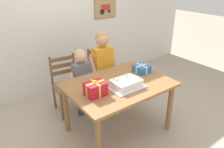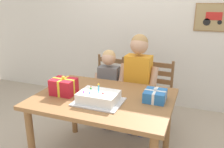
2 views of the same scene
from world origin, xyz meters
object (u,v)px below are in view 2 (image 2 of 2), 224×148
object	(u,v)px
chair_right	(154,96)
child_younger	(109,83)
dining_table	(104,106)
gift_box_beside_cake	(155,96)
child_older	(138,77)
gift_box_red_large	(64,86)
chair_left	(106,89)
birthday_cake	(99,98)

from	to	relation	value
chair_right	child_younger	size ratio (longest dim) A/B	0.85
dining_table	gift_box_beside_cake	world-z (taller)	gift_box_beside_cake
child_older	child_younger	distance (m)	0.40
chair_right	gift_box_red_large	bearing A→B (deg)	-127.70
chair_left	child_older	xyz separation A→B (m)	(0.52, -0.25, 0.32)
child_older	child_younger	xyz separation A→B (m)	(-0.38, 0.00, -0.13)
birthday_cake	child_older	xyz separation A→B (m)	(0.17, 0.78, -0.02)
gift_box_beside_cake	chair_right	world-z (taller)	chair_right
birthday_cake	gift_box_beside_cake	distance (m)	0.53
gift_box_red_large	gift_box_beside_cake	size ratio (longest dim) A/B	1.13
dining_table	birthday_cake	world-z (taller)	birthday_cake
gift_box_red_large	child_younger	distance (m)	0.76
gift_box_beside_cake	chair_right	distance (m)	0.88
birthday_cake	gift_box_red_large	world-z (taller)	gift_box_red_large
birthday_cake	chair_left	distance (m)	1.13
birthday_cake	chair_left	size ratio (longest dim) A/B	0.48
gift_box_beside_cake	child_older	world-z (taller)	child_older
chair_left	chair_right	xyz separation A→B (m)	(0.68, 0.00, 0.00)
birthday_cake	child_younger	bearing A→B (deg)	105.13
birthday_cake	gift_box_red_large	bearing A→B (deg)	171.36
birthday_cake	chair_right	xyz separation A→B (m)	(0.33, 1.02, -0.34)
child_older	child_younger	size ratio (longest dim) A/B	1.19
dining_table	gift_box_beside_cake	bearing A→B (deg)	10.16
chair_left	chair_right	bearing A→B (deg)	0.01
gift_box_red_large	chair_right	size ratio (longest dim) A/B	0.26
birthday_cake	child_younger	size ratio (longest dim) A/B	0.40
dining_table	chair_right	size ratio (longest dim) A/B	1.46
gift_box_red_large	gift_box_beside_cake	xyz separation A→B (m)	(0.89, 0.16, -0.03)
birthday_cake	gift_box_red_large	xyz separation A→B (m)	(-0.41, 0.06, 0.03)
child_older	child_younger	bearing A→B (deg)	179.93
gift_box_beside_cake	chair_right	xyz separation A→B (m)	(-0.15, 0.80, -0.34)
gift_box_red_large	child_younger	world-z (taller)	child_younger
dining_table	chair_right	world-z (taller)	chair_right
child_older	dining_table	bearing A→B (deg)	-105.86
gift_box_red_large	child_older	bearing A→B (deg)	50.82
dining_table	chair_left	xyz separation A→B (m)	(-0.34, 0.89, -0.19)
chair_right	child_older	size ratio (longest dim) A/B	0.71
birthday_cake	child_younger	xyz separation A→B (m)	(-0.21, 0.78, -0.15)
chair_right	gift_box_beside_cake	bearing A→B (deg)	-79.31
birthday_cake	child_younger	world-z (taller)	child_younger
child_younger	chair_right	bearing A→B (deg)	24.40
chair_left	child_younger	size ratio (longest dim) A/B	0.85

